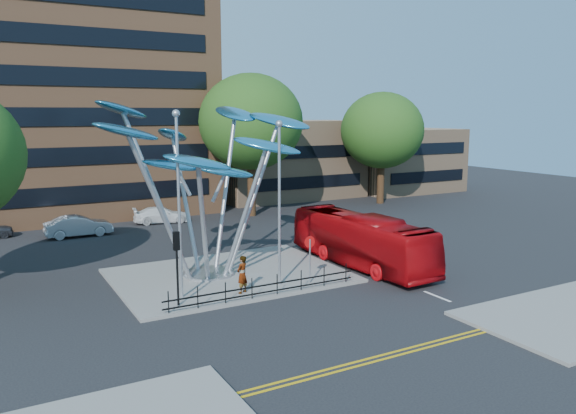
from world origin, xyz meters
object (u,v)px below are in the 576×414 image
leaf_sculpture (203,150)px  parked_car_right (161,215)px  traffic_light_island (177,253)px  red_bus (361,240)px  tree_right (251,122)px  street_lamp_right (279,188)px  no_entry_sign_island (310,251)px  pedestrian (242,274)px  street_lamp_left (178,189)px  tree_far (382,131)px  parked_car_mid (78,226)px

leaf_sculpture → parked_car_right: leaf_sculpture is taller
traffic_light_island → red_bus: bearing=9.2°
tree_right → street_lamp_right: bearing=-111.5°
tree_right → parked_car_right: tree_right is taller
no_entry_sign_island → red_bus: 4.97m
leaf_sculpture → traffic_light_island: (-2.93, -4.18, -4.26)m
leaf_sculpture → street_lamp_right: leaf_sculpture is taller
tree_right → pedestrian: (-9.71, -19.30, -6.96)m
tree_right → street_lamp_left: (-12.50, -18.50, -2.68)m
no_entry_sign_island → red_bus: red_bus is taller
street_lamp_right → parked_car_right: 20.17m
traffic_light_island → red_bus: 11.80m
tree_far → street_lamp_left: bearing=-145.1°
no_entry_sign_island → tree_right: bearing=72.9°
traffic_light_island → pedestrian: size_ratio=1.85×
street_lamp_left → street_lamp_right: bearing=-5.7°
no_entry_sign_island → street_lamp_right: bearing=162.1°
traffic_light_island → pedestrian: bearing=3.6°
tree_right → traffic_light_island: tree_right is taller
leaf_sculpture → parked_car_mid: leaf_sculpture is taller
leaf_sculpture → parked_car_right: (2.30, 15.99, -6.23)m
tree_far → parked_car_right: (-21.77, 0.67, -6.46)m
no_entry_sign_island → parked_car_mid: size_ratio=0.53×
tree_far → street_lamp_left: size_ratio=1.23×
leaf_sculpture → parked_car_right: bearing=81.8°
street_lamp_left → parked_car_mid: (-1.97, 17.08, -4.60)m
leaf_sculpture → street_lamp_right: size_ratio=1.53×
street_lamp_left → parked_car_mid: 17.80m
pedestrian → parked_car_mid: size_ratio=0.40×
street_lamp_left → no_entry_sign_island: 7.47m
parked_car_mid → leaf_sculpture: bearing=-163.5°
tree_right → street_lamp_right: tree_right is taller
pedestrian → parked_car_right: (1.94, 19.96, -0.43)m
tree_far → traffic_light_island: (-27.00, -19.50, -4.49)m
street_lamp_right → parked_car_right: (-0.27, 19.67, -4.45)m
tree_right → parked_car_mid: bearing=-174.4°
no_entry_sign_island → pedestrian: no_entry_sign_island is taller
pedestrian → tree_right: bearing=-145.6°
tree_right → traffic_light_island: size_ratio=3.54×
tree_right → no_entry_sign_island: bearing=-107.1°
street_lamp_left → pedestrian: (2.79, -0.80, -4.28)m
tree_right → parked_car_mid: 16.26m
traffic_light_island → pedestrian: traffic_light_island is taller
red_bus → pedestrian: size_ratio=5.85×
traffic_light_island → red_bus: traffic_light_island is taller
no_entry_sign_island → parked_car_right: (-1.77, 20.15, -1.17)m
leaf_sculpture → red_bus: bearing=-14.9°
leaf_sculpture → parked_car_mid: 15.81m
tree_far → leaf_sculpture: size_ratio=0.85×
street_lamp_left → pedestrian: bearing=-15.9°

